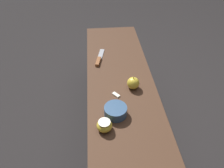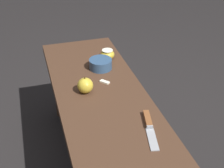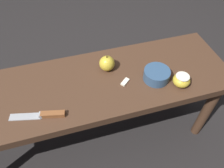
% 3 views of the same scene
% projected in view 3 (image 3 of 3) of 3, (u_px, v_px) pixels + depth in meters
% --- Properties ---
extents(ground_plane, '(8.00, 8.00, 0.00)m').
position_uv_depth(ground_plane, '(93.00, 136.00, 1.37)').
color(ground_plane, black).
extents(wooden_bench, '(1.38, 0.42, 0.50)m').
position_uv_depth(wooden_bench, '(87.00, 93.00, 1.04)').
color(wooden_bench, '#472D1E').
rests_on(wooden_bench, ground_plane).
extents(knife, '(0.22, 0.08, 0.02)m').
position_uv_depth(knife, '(45.00, 115.00, 0.88)').
color(knife, '#9EA0A5').
rests_on(knife, wooden_bench).
extents(apple_whole, '(0.07, 0.07, 0.08)m').
position_uv_depth(apple_whole, '(107.00, 63.00, 1.03)').
color(apple_whole, gold).
rests_on(apple_whole, wooden_bench).
extents(apple_cut, '(0.08, 0.08, 0.05)m').
position_uv_depth(apple_cut, '(181.00, 80.00, 0.97)').
color(apple_cut, gold).
rests_on(apple_cut, wooden_bench).
extents(apple_slice_near_knife, '(0.05, 0.05, 0.01)m').
position_uv_depth(apple_slice_near_knife, '(125.00, 82.00, 1.00)').
color(apple_slice_near_knife, white).
rests_on(apple_slice_near_knife, wooden_bench).
extents(bowl, '(0.12, 0.12, 0.05)m').
position_uv_depth(bowl, '(157.00, 75.00, 1.00)').
color(bowl, '#335175').
rests_on(bowl, wooden_bench).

